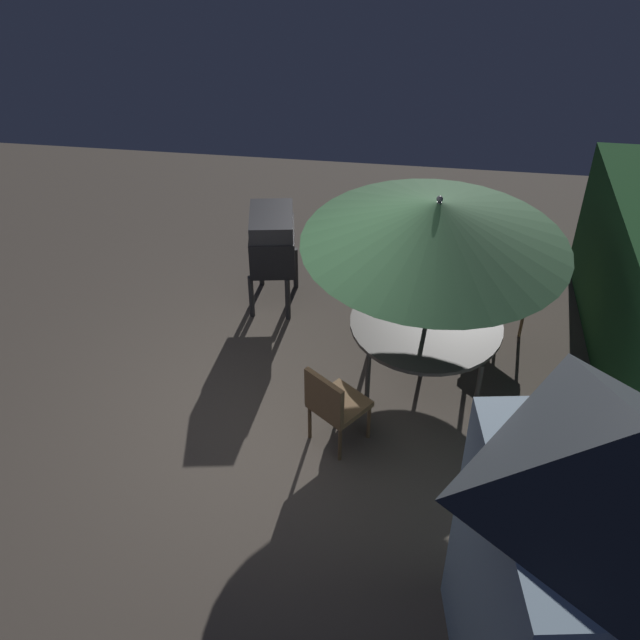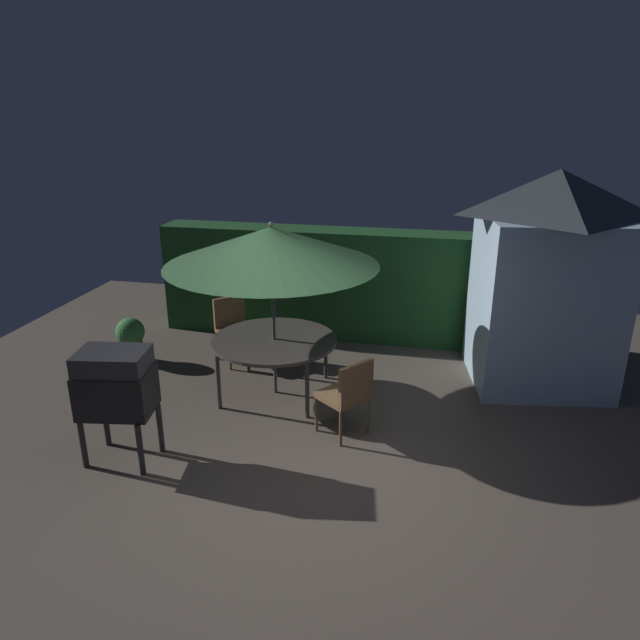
# 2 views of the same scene
# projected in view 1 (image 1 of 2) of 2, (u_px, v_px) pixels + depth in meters

# --- Properties ---
(ground_plane) EXTENTS (11.00, 11.00, 0.00)m
(ground_plane) POSITION_uv_depth(u_px,v_px,m) (279.00, 418.00, 7.86)
(ground_plane) COLOR brown
(garden_shed) EXTENTS (1.92, 1.77, 2.72)m
(garden_shed) POSITION_uv_depth(u_px,v_px,m) (598.00, 577.00, 4.88)
(garden_shed) COLOR #9EBCD1
(garden_shed) RESTS_ON ground
(patio_table) EXTENTS (1.54, 1.54, 0.73)m
(patio_table) POSITION_uv_depth(u_px,v_px,m) (426.00, 325.00, 7.91)
(patio_table) COLOR #47423D
(patio_table) RESTS_ON ground
(patio_umbrella) EXTENTS (2.52, 2.52, 2.17)m
(patio_umbrella) POSITION_uv_depth(u_px,v_px,m) (437.00, 224.00, 7.16)
(patio_umbrella) COLOR #4C4C51
(patio_umbrella) RESTS_ON ground
(bbq_grill) EXTENTS (0.77, 0.60, 1.20)m
(bbq_grill) POSITION_uv_depth(u_px,v_px,m) (272.00, 241.00, 8.83)
(bbq_grill) COLOR black
(bbq_grill) RESTS_ON ground
(chair_near_shed) EXTENTS (0.65, 0.65, 0.90)m
(chair_near_shed) POSITION_uv_depth(u_px,v_px,m) (505.00, 294.00, 8.59)
(chair_near_shed) COLOR olive
(chair_near_shed) RESTS_ON ground
(chair_far_side) EXTENTS (0.65, 0.65, 0.90)m
(chair_far_side) POSITION_uv_depth(u_px,v_px,m) (333.00, 403.00, 7.28)
(chair_far_side) COLOR olive
(chair_far_side) RESTS_ON ground
(potted_plant_by_shed) EXTENTS (0.40, 0.40, 0.64)m
(potted_plant_by_shed) POSITION_uv_depth(u_px,v_px,m) (468.00, 237.00, 9.81)
(potted_plant_by_shed) COLOR #4C4C51
(potted_plant_by_shed) RESTS_ON ground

